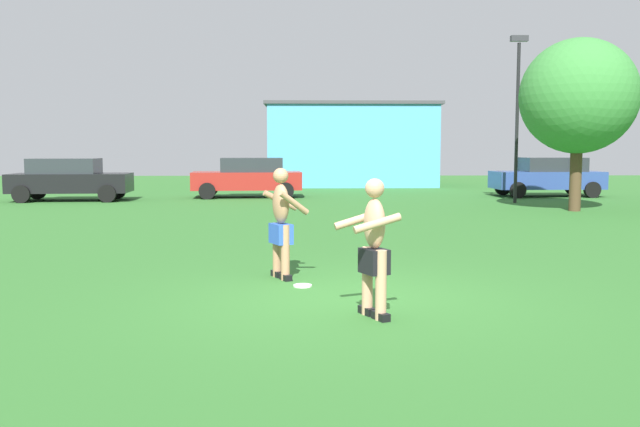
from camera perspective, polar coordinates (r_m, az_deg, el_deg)
The scene contains 10 objects.
ground_plane at distance 9.01m, azimuth 2.48°, elevation -7.17°, with size 80.00×80.00×0.00m, color #2D6628.
player_near at distance 10.32m, azimuth -3.23°, elevation -0.57°, with size 0.73×0.78×1.67m.
player_in_black at distance 7.96m, azimuth 4.49°, elevation -2.67°, with size 0.76×0.63×1.62m.
frisbee at distance 9.83m, azimuth -1.46°, elevation -6.02°, with size 0.27×0.27×0.03m, color white.
car_black_near_post at distance 27.20m, azimuth -20.12°, elevation 2.73°, with size 4.40×2.25×1.58m.
car_blue_mid_lot at distance 29.37m, azimuth 18.42°, elevation 2.96°, with size 4.36×2.14×1.58m.
car_red_far_end at distance 27.46m, azimuth -6.00°, elevation 3.06°, with size 4.41×2.26×1.58m.
lamp_post at distance 25.60m, azimuth 16.10°, elevation 8.92°, with size 0.60×0.24×5.90m.
outbuilding_behind_lot at distance 36.31m, azimuth 2.53°, elevation 5.73°, with size 8.80×5.75×4.25m.
tree_left_field at distance 22.86m, azimuth 20.68°, elevation 9.08°, with size 3.57×3.57×5.33m.
Camera 1 is at (-0.61, -8.77, 1.97)m, focal length 38.50 mm.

